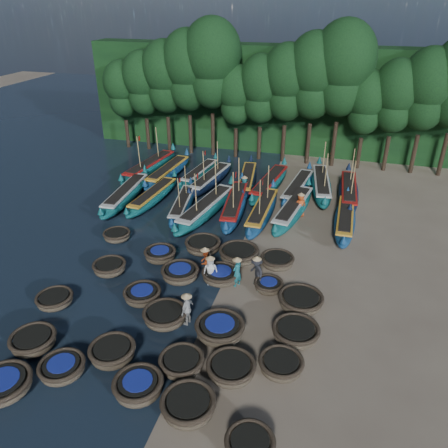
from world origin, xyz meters
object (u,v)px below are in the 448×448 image
(coracle_14, at_px, (296,332))
(long_boat_2, at_px, (153,196))
(coracle_13, at_px, (220,329))
(coracle_12, at_px, (165,316))
(coracle_15, at_px, (110,267))
(fisherman_6, at_px, (300,205))
(coracle_7, at_px, (182,363))
(long_boat_13, at_px, (247,180))
(long_boat_4, at_px, (206,208))
(fisherman_5, at_px, (244,186))
(coracle_20, at_px, (117,235))
(long_boat_12, at_px, (211,179))
(coracle_3, at_px, (188,406))
(coracle_23, at_px, (239,254))
(coracle_5, at_px, (33,341))
(coracle_18, at_px, (268,285))
(long_boat_3, at_px, (182,205))
(fisherman_4, at_px, (187,308))
(coracle_17, at_px, (220,275))
(coracle_6, at_px, (113,352))
(coracle_9, at_px, (281,365))
(coracle_24, at_px, (277,261))
(long_boat_10, at_px, (168,172))
(coracle_22, at_px, (203,245))
(coracle_0, at_px, (3,385))
(coracle_4, at_px, (250,445))
(coracle_8, at_px, (231,368))
(coracle_11, at_px, (142,295))
(fisherman_0, at_px, (210,269))
(fisherman_3, at_px, (256,271))
(coracle_16, at_px, (180,273))
(long_boat_9, at_px, (150,167))
(fisherman_1, at_px, (237,271))
(coracle_10, at_px, (55,299))
(long_boat_11, at_px, (199,173))
(long_boat_7, at_px, (293,209))
(long_boat_17, at_px, (348,192))
(long_boat_6, at_px, (262,211))
(long_boat_14, at_px, (269,184))
(coracle_1, at_px, (62,368))
(long_boat_5, at_px, (235,205))
(coracle_21, at_px, (160,254))
(long_boat_1, at_px, (126,194))
(fisherman_2, at_px, (205,261))

(coracle_14, height_order, long_boat_2, long_boat_2)
(coracle_13, bearing_deg, coracle_12, 175.09)
(coracle_15, relative_size, fisherman_6, 1.18)
(coracle_7, xyz_separation_m, long_boat_13, (-1.82, 20.39, 0.12))
(long_boat_4, height_order, fisherman_5, long_boat_4)
(coracle_20, xyz_separation_m, long_boat_12, (3.15, 10.40, 0.19))
(coracle_3, xyz_separation_m, coracle_23, (-0.74, 10.99, 0.01))
(coracle_5, bearing_deg, coracle_18, 36.95)
(long_boat_3, bearing_deg, fisherman_4, -77.54)
(coracle_15, relative_size, coracle_17, 1.08)
(coracle_6, height_order, coracle_12, coracle_6)
(coracle_9, height_order, coracle_24, coracle_9)
(fisherman_5, bearing_deg, long_boat_10, 147.11)
(coracle_22, xyz_separation_m, fisherman_6, (5.18, 6.50, 0.47))
(coracle_0, relative_size, coracle_4, 1.57)
(coracle_8, height_order, coracle_15, coracle_8)
(coracle_7, relative_size, coracle_11, 1.00)
(coracle_4, distance_m, fisherman_0, 10.23)
(coracle_11, relative_size, fisherman_3, 1.02)
(coracle_5, bearing_deg, long_boat_2, 94.15)
(coracle_16, relative_size, long_boat_9, 0.28)
(fisherman_6, bearing_deg, fisherman_1, 48.31)
(coracle_9, height_order, coracle_10, coracle_9)
(coracle_7, distance_m, coracle_22, 9.63)
(coracle_23, relative_size, long_boat_11, 0.36)
(coracle_9, relative_size, long_boat_4, 0.22)
(coracle_24, bearing_deg, long_boat_7, 89.85)
(coracle_20, xyz_separation_m, long_boat_3, (2.56, 5.22, 0.13))
(coracle_18, xyz_separation_m, long_boat_17, (3.80, 13.52, 0.22))
(long_boat_3, height_order, long_boat_6, long_boat_6)
(long_boat_7, bearing_deg, coracle_3, -86.31)
(long_boat_9, xyz_separation_m, long_boat_14, (10.88, -0.97, -0.02))
(coracle_0, bearing_deg, fisherman_0, 58.58)
(long_boat_2, relative_size, long_boat_6, 0.93)
(long_boat_11, bearing_deg, coracle_10, -87.79)
(coracle_4, distance_m, coracle_8, 3.50)
(coracle_14, xyz_separation_m, coracle_15, (-10.88, 2.58, -0.02))
(coracle_1, xyz_separation_m, fisherman_0, (4.01, 7.95, 0.49))
(long_boat_11, height_order, fisherman_0, fisherman_0)
(coracle_13, distance_m, long_boat_5, 13.17)
(long_boat_2, bearing_deg, coracle_13, -50.15)
(coracle_21, height_order, long_boat_12, long_boat_12)
(long_boat_14, bearing_deg, fisherman_3, -75.05)
(long_boat_1, xyz_separation_m, fisherman_0, (9.42, -8.57, 0.31))
(long_boat_4, xyz_separation_m, long_boat_12, (-1.35, 5.49, -0.06))
(long_boat_3, relative_size, fisherman_3, 3.78)
(coracle_23, distance_m, long_boat_5, 6.57)
(long_boat_12, bearing_deg, long_boat_1, -130.77)
(coracle_22, height_order, fisherman_2, fisherman_2)
(coracle_21, height_order, long_boat_14, long_boat_14)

